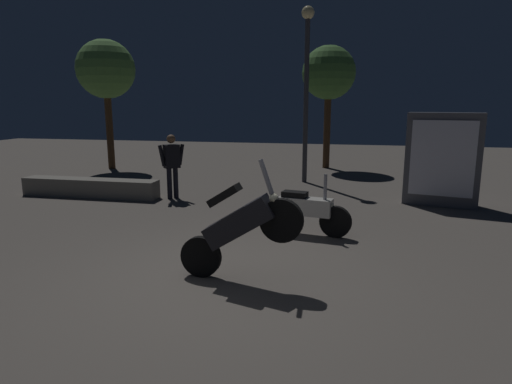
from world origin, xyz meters
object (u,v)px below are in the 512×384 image
Objects in this scene: kiosk_billboard at (443,159)px; person_rider_beside at (172,161)px; motorcycle_black_foreground at (239,226)px; motorcycle_white_parked_left at (305,210)px; streetlamp_near at (307,73)px.

person_rider_beside is at bearing 18.25° from kiosk_billboard.
motorcycle_white_parked_left is (0.61, 2.31, -0.31)m from motorcycle_black_foreground.
motorcycle_white_parked_left is at bearing -83.93° from streetlamp_near.
motorcycle_black_foreground is 2.41m from motorcycle_white_parked_left.
kiosk_billboard reaches higher than person_rider_beside.
motorcycle_black_foreground is at bearing -90.38° from streetlamp_near.
kiosk_billboard is (2.80, 2.96, 0.61)m from motorcycle_white_parked_left.
kiosk_billboard is (3.36, -2.34, -2.09)m from streetlamp_near.
streetlamp_near is (0.05, 7.61, 2.40)m from motorcycle_black_foreground.
person_rider_beside is 4.73m from streetlamp_near.
motorcycle_black_foreground is 6.28m from kiosk_billboard.
kiosk_billboard is at bearing 60.54° from motorcycle_black_foreground.
motorcycle_black_foreground is 5.44m from person_rider_beside.
streetlamp_near is at bearing -22.54° from kiosk_billboard.
person_rider_beside is (-3.48, 2.31, 0.49)m from motorcycle_white_parked_left.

